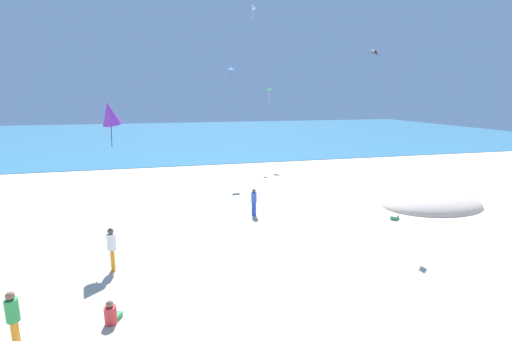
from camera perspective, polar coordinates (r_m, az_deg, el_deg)
ground_plane at (r=22.25m, az=-0.67°, el=-5.98°), size 120.00×120.00×0.00m
ocean_water at (r=66.06m, az=-10.00°, el=5.57°), size 120.00×60.00×0.05m
dune_mound at (r=25.33m, az=25.75°, el=-4.96°), size 6.45×4.51×1.73m
cooler_box at (r=21.83m, az=20.82°, el=-6.78°), size 0.64×0.61×0.23m
person_0 at (r=15.48m, az=-21.61°, el=-10.92°), size 0.37×0.37×1.72m
person_1 at (r=20.77m, az=-0.33°, el=-4.66°), size 0.43×0.43×1.56m
person_2 at (r=12.25m, az=-33.71°, el=-18.42°), size 0.37×0.37×1.68m
person_3 at (r=12.53m, az=-21.66°, el=-20.14°), size 0.55×0.68×0.76m
kite_white at (r=41.56m, az=-0.52°, el=24.22°), size 0.73×0.66×1.54m
kite_purple at (r=16.76m, az=-21.86°, el=8.25°), size 1.26×1.26×1.96m
kite_green at (r=35.82m, az=2.06°, el=12.58°), size 0.53×0.67×1.61m
kite_black at (r=20.30m, az=18.17°, el=17.25°), size 0.59×0.63×0.97m
kite_blue at (r=30.64m, az=-3.90°, el=15.59°), size 0.77×0.76×1.04m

